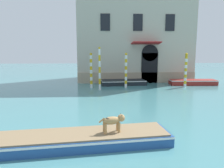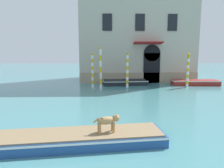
# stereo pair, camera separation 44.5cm
# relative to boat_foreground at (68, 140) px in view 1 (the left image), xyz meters

# --- Properties ---
(palazzo_left) EXTENTS (13.74, 7.40, 15.27)m
(palazzo_left) POSITION_rel_boat_foreground_xyz_m (5.63, 19.67, 7.34)
(palazzo_left) COLOR #BCB29E
(palazzo_left) RESTS_ON ground_plane
(boat_foreground) EXTENTS (8.50, 2.67, 0.52)m
(boat_foreground) POSITION_rel_boat_foreground_xyz_m (0.00, 0.00, 0.00)
(boat_foreground) COLOR #234C8C
(boat_foreground) RESTS_ON ground_plane
(dog_on_deck) EXTENTS (1.09, 0.51, 0.74)m
(dog_on_deck) POSITION_rel_boat_foreground_xyz_m (1.85, 0.10, 0.73)
(dog_on_deck) COLOR tan
(dog_on_deck) RESTS_ON boat_foreground
(boat_moored_near_palazzo) EXTENTS (4.95, 2.32, 0.52)m
(boat_moored_near_palazzo) POSITION_rel_boat_foreground_xyz_m (3.89, 15.37, -0.00)
(boat_moored_near_palazzo) COLOR black
(boat_moored_near_palazzo) RESTS_ON ground_plane
(boat_moored_far) EXTENTS (5.12, 1.77, 0.55)m
(boat_moored_far) POSITION_rel_boat_foreground_xyz_m (11.57, 14.94, 0.01)
(boat_moored_far) COLOR maroon
(boat_moored_far) RESTS_ON ground_plane
(mooring_pole_0) EXTENTS (0.21, 0.21, 4.09)m
(mooring_pole_0) POSITION_rel_boat_foreground_xyz_m (1.29, 12.34, 1.78)
(mooring_pole_0) COLOR white
(mooring_pole_0) RESTS_ON ground_plane
(mooring_pole_1) EXTENTS (0.27, 0.27, 3.52)m
(mooring_pole_1) POSITION_rel_boat_foreground_xyz_m (0.43, 13.74, 1.50)
(mooring_pole_1) COLOR white
(mooring_pole_1) RESTS_ON ground_plane
(mooring_pole_2) EXTENTS (0.28, 0.28, 3.51)m
(mooring_pole_2) POSITION_rel_boat_foreground_xyz_m (10.17, 13.59, 1.50)
(mooring_pole_2) COLOR white
(mooring_pole_2) RESTS_ON ground_plane
(mooring_pole_3) EXTENTS (0.26, 0.26, 3.53)m
(mooring_pole_3) POSITION_rel_boat_foreground_xyz_m (3.98, 13.69, 1.51)
(mooring_pole_3) COLOR white
(mooring_pole_3) RESTS_ON ground_plane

